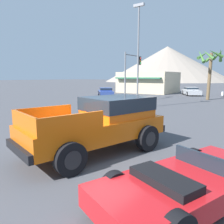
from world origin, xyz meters
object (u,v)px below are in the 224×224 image
parked_car_silver (191,91)px  orange_pickup_truck (103,121)px  red_convertible_car (188,183)px  street_lamp_post (138,48)px  palm_tree_tall (211,62)px  parked_car_blue (106,92)px  traffic_light_main (132,67)px

parked_car_silver → orange_pickup_truck: bearing=68.1°
red_convertible_car → orange_pickup_truck: bearing=176.7°
street_lamp_post → palm_tree_tall: 11.08m
red_convertible_car → street_lamp_post: bearing=144.2°
parked_car_blue → traffic_light_main: (5.66, -2.67, 3.02)m
parked_car_silver → traffic_light_main: (-3.40, -10.84, 3.02)m
red_convertible_car → parked_car_silver: bearing=126.6°
orange_pickup_truck → street_lamp_post: 11.59m
traffic_light_main → orange_pickup_truck: bearing=-153.0°
orange_pickup_truck → traffic_light_main: size_ratio=1.08×
traffic_light_main → palm_tree_tall: 8.83m
street_lamp_post → parked_car_blue: bearing=140.1°
parked_car_blue → traffic_light_main: 6.94m
orange_pickup_truck → red_convertible_car: 3.83m
red_convertible_car → traffic_light_main: bearing=144.7°
parked_car_silver → palm_tree_tall: (3.39, -5.24, 3.69)m
parked_car_blue → street_lamp_post: (9.10, -7.61, 4.32)m
red_convertible_car → parked_car_blue: (-16.76, 19.25, 0.17)m
parked_car_blue → traffic_light_main: traffic_light_main is taller
red_convertible_car → parked_car_silver: size_ratio=1.03×
palm_tree_tall → red_convertible_car: bearing=-79.0°
parked_car_silver → palm_tree_tall: size_ratio=0.78×
red_convertible_car → traffic_light_main: (-11.10, 16.58, 3.19)m
red_convertible_car → parked_car_blue: size_ratio=1.09×
orange_pickup_truck → street_lamp_post: (-4.22, 10.09, 3.82)m
parked_car_blue → street_lamp_post: street_lamp_post is taller
parked_car_silver → traffic_light_main: 11.75m
red_convertible_car → parked_car_silver: parked_car_silver is taller
red_convertible_car → palm_tree_tall: bearing=121.9°
orange_pickup_truck → parked_car_silver: (-4.27, 25.87, -0.50)m
orange_pickup_truck → palm_tree_tall: 20.90m
parked_car_blue → parked_car_silver: bearing=-1.1°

